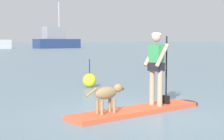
# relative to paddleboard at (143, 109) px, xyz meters

# --- Properties ---
(ground_plane) EXTENTS (400.00, 400.00, 0.00)m
(ground_plane) POSITION_rel_paddleboard_xyz_m (-0.23, -0.02, -0.05)
(ground_plane) COLOR slate
(paddleboard) EXTENTS (3.72, 1.06, 0.10)m
(paddleboard) POSITION_rel_paddleboard_xyz_m (0.00, 0.00, 0.00)
(paddleboard) COLOR #E55933
(paddleboard) RESTS_ON ground_plane
(person_paddler) EXTENTS (0.63, 0.51, 1.72)m
(person_paddler) POSITION_rel_paddleboard_xyz_m (0.41, 0.04, 1.04)
(person_paddler) COLOR tan
(person_paddler) RESTS_ON paddleboard
(dog) EXTENTS (1.01, 0.27, 0.60)m
(dog) POSITION_rel_paddleboard_xyz_m (-1.03, -0.10, 0.46)
(dog) COLOR #997A51
(dog) RESTS_ON paddleboard
(moored_boat_outer) EXTENTS (9.52, 3.96, 9.16)m
(moored_boat_outer) POSITION_rel_paddleboard_xyz_m (24.59, 60.02, 1.51)
(moored_boat_outer) COLOR navy
(moored_boat_outer) RESTS_ON ground_plane
(marker_buoy) EXTENTS (0.48, 0.48, 0.98)m
(marker_buoy) POSITION_rel_paddleboard_xyz_m (1.06, 4.42, 0.19)
(marker_buoy) COLOR yellow
(marker_buoy) RESTS_ON ground_plane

